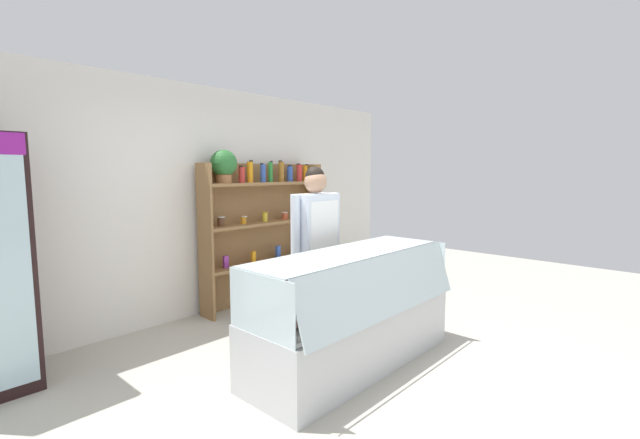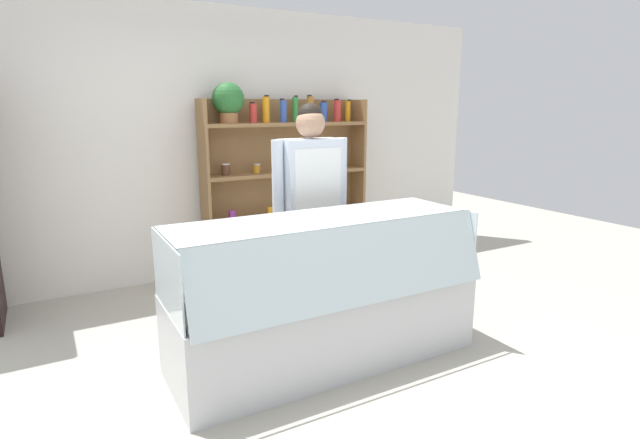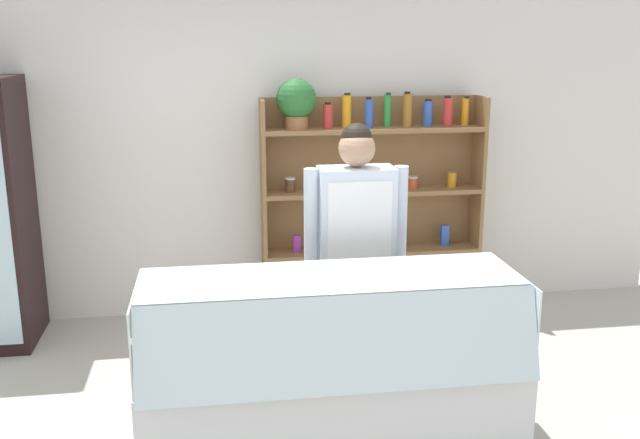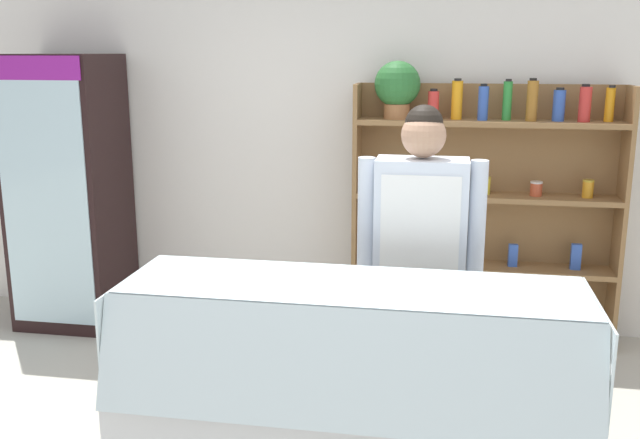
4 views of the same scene
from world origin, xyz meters
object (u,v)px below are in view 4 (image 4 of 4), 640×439
shelving_unit (471,183)px  deli_display_case (349,430)px  shop_clerk (420,240)px  drinks_fridge (69,192)px

shelving_unit → deli_display_case: bearing=-106.0°
shelving_unit → shop_clerk: size_ratio=1.11×
deli_display_case → shop_clerk: 1.05m
shelving_unit → deli_display_case: 2.24m
drinks_fridge → deli_display_case: (2.34, -1.81, -0.69)m
drinks_fridge → shelving_unit: (2.92, 0.19, 0.13)m
drinks_fridge → deli_display_case: bearing=-37.8°
shelving_unit → deli_display_case: size_ratio=0.93×
drinks_fridge → deli_display_case: 3.04m
shop_clerk → shelving_unit: bearing=77.1°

